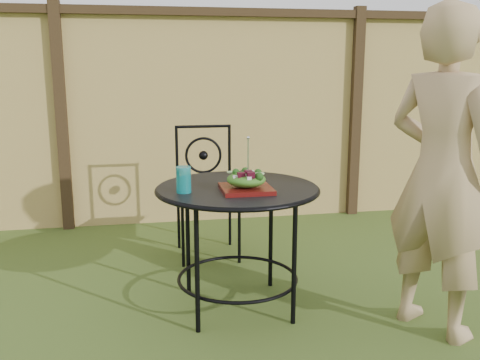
{
  "coord_description": "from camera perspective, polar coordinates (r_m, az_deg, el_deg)",
  "views": [
    {
      "loc": [
        -0.66,
        -2.51,
        1.39
      ],
      "look_at": [
        -0.11,
        0.41,
        0.75
      ],
      "focal_mm": 40.0,
      "sensor_mm": 36.0,
      "label": 1
    }
  ],
  "objects": [
    {
      "name": "patio_chair",
      "position": [
        3.95,
        -3.61,
        -0.83
      ],
      "size": [
        0.46,
        0.46,
        0.95
      ],
      "color": "black",
      "rests_on": "ground"
    },
    {
      "name": "salad_plate",
      "position": [
        2.88,
        0.67,
        -0.95
      ],
      "size": [
        0.27,
        0.27,
        0.02
      ],
      "primitive_type": "cube",
      "color": "#450909",
      "rests_on": "patio_table"
    },
    {
      "name": "diner",
      "position": [
        2.91,
        20.76,
        0.6
      ],
      "size": [
        0.65,
        0.74,
        1.69
      ],
      "primitive_type": "imported",
      "rotation": [
        0.0,
        0.0,
        2.06
      ],
      "color": "tan",
      "rests_on": "ground"
    },
    {
      "name": "fork",
      "position": [
        2.85,
        0.87,
        2.62
      ],
      "size": [
        0.01,
        0.01,
        0.18
      ],
      "primitive_type": "cylinder",
      "color": "silver",
      "rests_on": "salad"
    },
    {
      "name": "patio_table",
      "position": [
        3.03,
        -0.27,
        -3.26
      ],
      "size": [
        0.92,
        0.92,
        0.72
      ],
      "color": "black",
      "rests_on": "ground"
    },
    {
      "name": "fence",
      "position": [
        4.77,
        -2.66,
        6.84
      ],
      "size": [
        8.0,
        0.12,
        1.9
      ],
      "color": "#E3C970",
      "rests_on": "ground"
    },
    {
      "name": "salad",
      "position": [
        2.87,
        0.67,
        0.06
      ],
      "size": [
        0.21,
        0.21,
        0.08
      ],
      "primitive_type": "ellipsoid",
      "color": "#235614",
      "rests_on": "salad_plate"
    },
    {
      "name": "ground",
      "position": [
        2.95,
        3.77,
        -16.01
      ],
      "size": [
        60.0,
        60.0,
        0.0
      ],
      "primitive_type": "plane",
      "color": "#2B4616",
      "rests_on": "ground"
    },
    {
      "name": "drinking_glass",
      "position": [
        2.85,
        -6.04,
        0.04
      ],
      "size": [
        0.08,
        0.08,
        0.14
      ],
      "primitive_type": "cylinder",
      "color": "#0B7E83",
      "rests_on": "patio_table"
    }
  ]
}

